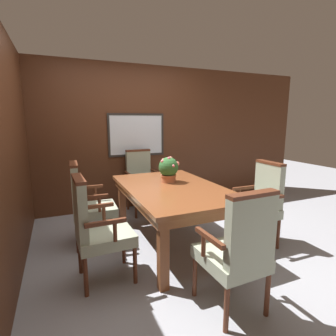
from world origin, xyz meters
TOP-DOWN VIEW (x-y plane):
  - ground_plane at (0.00, 0.00)m, footprint 14.00×14.00m
  - wall_back at (0.00, 1.71)m, footprint 7.20×0.08m
  - wall_left at (-1.57, 0.00)m, footprint 0.06×7.20m
  - dining_table at (0.12, 0.09)m, footprint 1.11×1.79m
  - chair_left_far at (-0.84, 0.51)m, footprint 0.53×0.52m
  - chair_right_near at (1.10, -0.32)m, footprint 0.52×0.51m
  - chair_left_near at (-0.85, -0.33)m, footprint 0.53×0.52m
  - chair_head_near at (0.10, -1.19)m, footprint 0.52×0.53m
  - chair_head_far at (0.13, 1.42)m, footprint 0.52×0.53m
  - potted_plant at (0.16, 0.32)m, footprint 0.26×0.26m

SIDE VIEW (x-z plane):
  - ground_plane at x=0.00m, z-range 0.00..0.00m
  - chair_left_far at x=-0.84m, z-range 0.03..1.07m
  - chair_right_near at x=1.10m, z-range 0.03..1.07m
  - chair_left_near at x=-0.85m, z-range 0.03..1.07m
  - chair_head_near at x=0.10m, z-range 0.03..1.07m
  - chair_head_far at x=0.13m, z-range 0.03..1.07m
  - dining_table at x=0.12m, z-range 0.28..1.02m
  - potted_plant at x=0.16m, z-range 0.75..1.08m
  - wall_left at x=-1.57m, z-range 0.00..2.45m
  - wall_back at x=0.00m, z-range 0.00..2.45m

